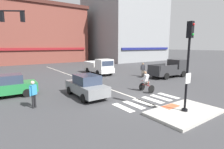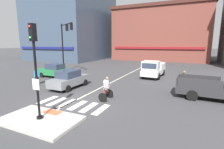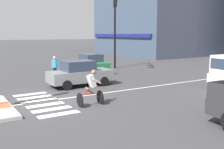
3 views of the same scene
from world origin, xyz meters
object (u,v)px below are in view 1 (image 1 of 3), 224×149
object	(u,v)px
car_green_cross_left	(6,86)
cyclist	(146,81)
pedestrian_at_curb_left	(33,92)
signal_pole	(188,59)
car_grey_westbound_near	(86,86)
pickup_truck_charcoal_cross_right	(171,69)
pickup_truck_white_eastbound_far	(100,67)
pedestrian_waiting_far_side	(143,68)

from	to	relation	value
car_green_cross_left	cyclist	size ratio (longest dim) A/B	2.47
cyclist	pedestrian_at_curb_left	bearing A→B (deg)	171.34
car_green_cross_left	cyclist	distance (m)	10.61
signal_pole	cyclist	bearing A→B (deg)	69.75
car_grey_westbound_near	pedestrian_at_curb_left	distance (m)	3.72
signal_pole	pickup_truck_charcoal_cross_right	bearing A→B (deg)	39.65
signal_pole	pickup_truck_white_eastbound_far	bearing A→B (deg)	77.44
pedestrian_at_curb_left	pickup_truck_white_eastbound_far	bearing A→B (deg)	40.60
pickup_truck_charcoal_cross_right	cyclist	world-z (taller)	pickup_truck_charcoal_cross_right
pickup_truck_charcoal_cross_right	pedestrian_waiting_far_side	xyz separation A→B (m)	(-2.59, 2.19, 0.00)
pedestrian_at_curb_left	pedestrian_waiting_far_side	distance (m)	13.90
car_green_cross_left	pickup_truck_charcoal_cross_right	distance (m)	17.10
car_grey_westbound_near	pickup_truck_white_eastbound_far	distance (m)	10.09
pickup_truck_charcoal_cross_right	pedestrian_waiting_far_side	world-z (taller)	pickup_truck_charcoal_cross_right
pedestrian_at_curb_left	pedestrian_waiting_far_side	world-z (taller)	same
signal_pole	pedestrian_waiting_far_side	xyz separation A→B (m)	(6.67, 9.86, -2.06)
pedestrian_at_curb_left	car_grey_westbound_near	bearing A→B (deg)	5.10
pickup_truck_charcoal_cross_right	pickup_truck_white_eastbound_far	world-z (taller)	same
pedestrian_waiting_far_side	cyclist	bearing A→B (deg)	-133.13
car_grey_westbound_near	signal_pole	bearing A→B (deg)	-64.43
pickup_truck_white_eastbound_far	pedestrian_waiting_far_side	size ratio (longest dim) A/B	3.10
car_green_cross_left	pedestrian_at_curb_left	size ratio (longest dim) A/B	2.49
pickup_truck_charcoal_cross_right	cyclist	distance (m)	8.22
cyclist	pedestrian_waiting_far_side	size ratio (longest dim) A/B	1.01
signal_pole	pedestrian_waiting_far_side	distance (m)	12.08
car_green_cross_left	pickup_truck_white_eastbound_far	world-z (taller)	pickup_truck_white_eastbound_far
car_green_cross_left	pickup_truck_charcoal_cross_right	size ratio (longest dim) A/B	0.80
cyclist	pickup_truck_charcoal_cross_right	bearing A→B (deg)	22.54
car_green_cross_left	pickup_truck_white_eastbound_far	size ratio (longest dim) A/B	0.80
car_grey_westbound_near	pickup_truck_white_eastbound_far	xyz separation A→B (m)	(6.08, 8.05, 0.17)
pickup_truck_charcoal_cross_right	pickup_truck_white_eastbound_far	bearing A→B (deg)	133.21
pickup_truck_white_eastbound_far	cyclist	world-z (taller)	pickup_truck_white_eastbound_far
signal_pole	pickup_truck_white_eastbound_far	world-z (taller)	signal_pole
pedestrian_at_curb_left	signal_pole	bearing A→B (deg)	-41.14
signal_pole	pedestrian_at_curb_left	world-z (taller)	signal_pole
pickup_truck_charcoal_cross_right	signal_pole	bearing A→B (deg)	-140.35
cyclist	car_grey_westbound_near	bearing A→B (deg)	160.88
car_grey_westbound_near	pickup_truck_white_eastbound_far	size ratio (longest dim) A/B	0.80
signal_pole	car_green_cross_left	world-z (taller)	signal_pole
car_green_cross_left	pedestrian_at_curb_left	world-z (taller)	pedestrian_at_curb_left
car_grey_westbound_near	car_green_cross_left	bearing A→B (deg)	145.85
car_green_cross_left	pedestrian_waiting_far_side	xyz separation A→B (m)	(14.42, 0.47, 0.17)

